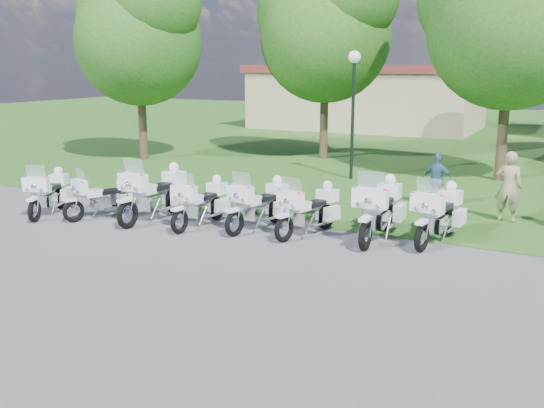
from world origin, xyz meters
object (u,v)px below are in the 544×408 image
at_px(motorcycle_0, 49,192).
at_px(bystander_a, 509,187).
at_px(motorcycle_1, 104,196).
at_px(motorcycle_4, 260,203).
at_px(lamp_post, 354,84).
at_px(motorcycle_6, 380,209).
at_px(motorcycle_2, 155,193).
at_px(motorcycle_5, 310,209).
at_px(bystander_c, 437,180).
at_px(motorcycle_7, 439,213).
at_px(motorcycle_3, 202,202).

relative_size(motorcycle_0, bystander_a, 1.11).
bearing_deg(motorcycle_1, motorcycle_4, -145.71).
bearing_deg(lamp_post, bystander_a, -34.16).
xyz_separation_m(motorcycle_6, bystander_a, (2.50, 3.14, 0.21)).
relative_size(motorcycle_2, motorcycle_4, 1.14).
distance_m(motorcycle_5, lamp_post, 8.21).
distance_m(motorcycle_1, bystander_c, 9.51).
relative_size(motorcycle_4, bystander_a, 1.22).
distance_m(motorcycle_6, bystander_c, 4.07).
xyz_separation_m(motorcycle_5, bystander_c, (2.08, 4.47, 0.15)).
bearing_deg(motorcycle_2, motorcycle_7, -167.07).
distance_m(motorcycle_6, motorcycle_7, 1.37).
bearing_deg(motorcycle_0, motorcycle_6, 169.06).
relative_size(motorcycle_4, motorcycle_6, 0.88).
bearing_deg(motorcycle_3, motorcycle_7, -164.70).
height_order(motorcycle_4, lamp_post, lamp_post).
bearing_deg(motorcycle_4, bystander_c, -116.58).
bearing_deg(motorcycle_1, motorcycle_7, -145.89).
bearing_deg(motorcycle_1, motorcycle_5, -147.73).
xyz_separation_m(motorcycle_2, bystander_a, (8.42, 4.13, 0.21)).
xyz_separation_m(motorcycle_1, motorcycle_7, (8.63, 1.83, 0.09)).
xyz_separation_m(motorcycle_5, lamp_post, (-1.71, 7.53, 2.79)).
distance_m(motorcycle_0, bystander_a, 12.50).
height_order(motorcycle_4, bystander_c, bystander_c).
xyz_separation_m(lamp_post, bystander_a, (5.85, -3.97, -2.48)).
height_order(motorcycle_3, bystander_c, bystander_c).
xyz_separation_m(motorcycle_1, lamp_post, (3.97, 8.55, 2.83)).
height_order(motorcycle_2, lamp_post, lamp_post).
bearing_deg(motorcycle_3, motorcycle_4, -161.13).
bearing_deg(motorcycle_2, motorcycle_4, -168.53).
height_order(motorcycle_0, motorcycle_6, motorcycle_6).
bearing_deg(motorcycle_5, motorcycle_6, -150.61).
bearing_deg(motorcycle_5, lamp_post, -62.25).
bearing_deg(motorcycle_0, motorcycle_7, 169.70).
bearing_deg(motorcycle_4, motorcycle_5, -166.00).
bearing_deg(motorcycle_0, lamp_post, -144.68).
bearing_deg(bystander_c, lamp_post, -31.80).
xyz_separation_m(motorcycle_4, motorcycle_5, (1.35, 0.08, -0.02)).
bearing_deg(motorcycle_0, motorcycle_5, 168.48).
height_order(motorcycle_1, bystander_c, bystander_c).
distance_m(motorcycle_7, bystander_a, 3.01).
bearing_deg(motorcycle_4, motorcycle_3, 27.09).
xyz_separation_m(motorcycle_0, bystander_a, (11.44, 5.02, 0.32)).
bearing_deg(motorcycle_3, bystander_c, -132.27).
height_order(motorcycle_0, lamp_post, lamp_post).
bearing_deg(motorcycle_7, bystander_c, -69.40).
bearing_deg(bystander_a, motorcycle_3, 33.35).
xyz_separation_m(motorcycle_2, lamp_post, (2.57, 8.10, 2.68)).
relative_size(motorcycle_3, bystander_c, 1.42).
bearing_deg(motorcycle_7, motorcycle_0, 19.79).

